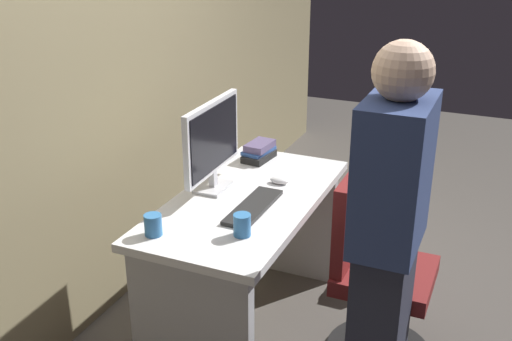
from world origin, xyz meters
TOP-DOWN VIEW (x-y plane):
  - ground_plane at (0.00, 0.00)m, footprint 9.00×9.00m
  - wall_back at (0.00, 0.83)m, footprint 6.40×0.10m
  - desk at (0.00, 0.00)m, footprint 1.31×0.66m
  - office_chair at (0.04, -0.65)m, footprint 0.52×0.52m
  - person_at_desk at (-0.36, -0.76)m, footprint 0.40×0.24m
  - monitor at (0.03, 0.20)m, footprint 0.54×0.14m
  - keyboard at (-0.11, -0.08)m, footprint 0.43×0.13m
  - mouse at (0.22, -0.09)m, footprint 0.06×0.10m
  - cup_near_keyboard at (-0.36, -0.14)m, footprint 0.08×0.08m
  - cup_by_monitor at (-0.51, 0.21)m, footprint 0.08×0.08m
  - book_stack at (0.50, 0.15)m, footprint 0.23×0.15m
  - handbag at (0.72, -0.52)m, footprint 0.34×0.14m

SIDE VIEW (x-z plane):
  - ground_plane at x=0.00m, z-range 0.00..0.00m
  - handbag at x=0.72m, z-range -0.05..0.33m
  - office_chair at x=0.04m, z-range -0.04..0.90m
  - desk at x=0.00m, z-range 0.13..0.89m
  - keyboard at x=-0.11m, z-range 0.75..0.77m
  - mouse at x=0.22m, z-range 0.75..0.79m
  - book_stack at x=0.50m, z-range 0.75..0.85m
  - cup_by_monitor at x=-0.51m, z-range 0.75..0.85m
  - cup_near_keyboard at x=-0.36m, z-range 0.75..0.85m
  - person_at_desk at x=-0.36m, z-range 0.02..1.66m
  - monitor at x=0.03m, z-range 0.78..1.24m
  - wall_back at x=0.00m, z-range 0.00..3.00m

